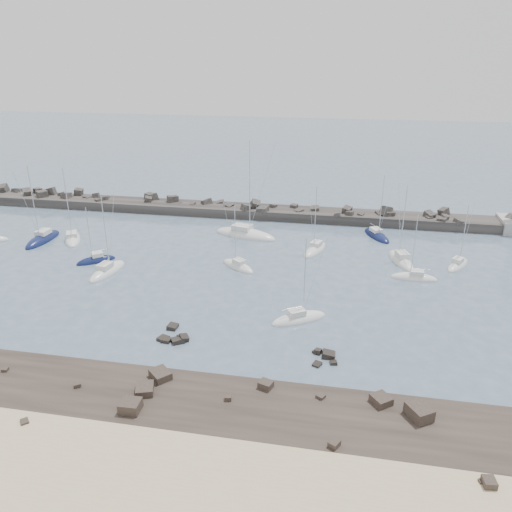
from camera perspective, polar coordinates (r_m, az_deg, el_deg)
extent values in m
plane|color=#495D72|center=(67.09, -3.50, -5.35)|extent=(400.00, 400.00, 0.00)
cube|color=#CDB78E|center=(42.98, -14.82, -25.17)|extent=(140.00, 14.00, 1.00)
cube|color=black|center=(49.56, -9.86, -17.04)|extent=(140.00, 12.00, 0.70)
cube|color=black|center=(51.42, -12.60, -14.62)|extent=(2.21, 2.40, 0.71)
cube|color=black|center=(50.39, 14.11, -15.64)|extent=(2.31, 2.33, 0.75)
cube|color=black|center=(45.58, 24.41, -22.46)|extent=(0.60, 0.54, 0.32)
cube|color=black|center=(49.55, 18.14, -16.58)|extent=(2.73, 2.87, 1.20)
cube|color=black|center=(50.13, 7.41, -15.60)|extent=(1.02, 1.01, 0.31)
cube|color=black|center=(50.85, 1.13, -14.48)|extent=(1.60, 1.49, 0.70)
cube|color=black|center=(45.31, 8.93, -20.43)|extent=(1.14, 1.22, 0.54)
cube|color=black|center=(59.30, -26.75, -11.51)|extent=(0.66, 0.66, 0.29)
cube|color=black|center=(49.49, -3.21, -15.90)|extent=(0.70, 0.66, 0.44)
cube|color=black|center=(52.98, -10.87, -13.17)|extent=(2.70, 2.68, 0.80)
cube|color=black|center=(45.42, 25.08, -22.44)|extent=(1.08, 1.17, 0.72)
cube|color=black|center=(49.42, -14.16, -16.30)|extent=(1.89, 1.75, 1.04)
cube|color=black|center=(54.03, -19.70, -13.70)|extent=(0.81, 0.81, 0.41)
cube|color=black|center=(51.30, -24.93, -16.82)|extent=(1.03, 1.03, 0.35)
cube|color=black|center=(59.69, -8.63, -9.16)|extent=(0.99, 0.96, 0.63)
cube|color=black|center=(59.22, -8.91, -9.65)|extent=(1.96, 1.89, 1.14)
cube|color=black|center=(59.26, -8.24, -9.31)|extent=(1.53, 1.43, 1.07)
cube|color=black|center=(59.97, -10.55, -9.34)|extent=(1.46, 1.53, 0.68)
cube|color=black|center=(59.54, -10.21, -9.64)|extent=(1.14, 0.95, 0.87)
cube|color=black|center=(62.06, -9.50, -8.21)|extent=(1.35, 1.38, 1.23)
cube|color=black|center=(55.57, 8.86, -12.01)|extent=(0.94, 1.00, 0.66)
cube|color=black|center=(56.68, 8.23, -11.34)|extent=(1.57, 1.44, 1.47)
cube|color=black|center=(55.14, 7.01, -12.32)|extent=(1.19, 1.23, 0.88)
cube|color=black|center=(56.94, 7.11, -10.77)|extent=(0.98, 1.06, 0.69)
cube|color=black|center=(57.05, 6.86, -10.93)|extent=(0.97, 1.00, 0.55)
cube|color=#2B2826|center=(102.86, -2.51, 4.87)|extent=(115.00, 6.00, 3.20)
cube|color=#2B2826|center=(100.51, 19.16, 4.06)|extent=(1.44, 1.56, 1.18)
cube|color=#2B2826|center=(122.43, -23.67, 6.77)|extent=(1.97, 1.97, 1.60)
cube|color=#2B2826|center=(104.62, -7.28, 5.81)|extent=(1.82, 1.70, 1.38)
cube|color=#2B2826|center=(105.32, 27.07, 3.85)|extent=(2.35, 2.56, 1.74)
cube|color=#2B2826|center=(101.64, -0.40, 5.55)|extent=(1.50, 1.44, 1.13)
cube|color=#2B2826|center=(97.45, 9.28, 4.68)|extent=(1.37, 1.21, 1.08)
cube|color=#2B2826|center=(111.25, -17.50, 6.07)|extent=(2.04, 1.97, 1.17)
cube|color=#2B2826|center=(103.49, 20.66, 4.69)|extent=(2.60, 2.31, 2.14)
cube|color=#2B2826|center=(106.87, -9.49, 6.41)|extent=(2.79, 2.80, 1.71)
cube|color=#2B2826|center=(99.91, 22.11, 3.61)|extent=(2.14, 2.03, 1.49)
cube|color=#2B2826|center=(118.02, -21.36, 6.56)|extent=(1.34, 1.27, 1.23)
cube|color=#2B2826|center=(102.72, -3.11, 5.70)|extent=(2.20, 2.36, 1.50)
cube|color=#2B2826|center=(99.16, 0.77, 5.26)|extent=(2.55, 2.35, 1.62)
cube|color=#2B2826|center=(100.61, 14.11, 4.64)|extent=(2.50, 2.59, 1.71)
cube|color=#2B2826|center=(99.54, 10.36, 5.12)|extent=(2.14, 2.40, 2.03)
cube|color=#2B2826|center=(99.79, 14.64, 4.96)|extent=(2.54, 2.69, 2.69)
cube|color=#2B2826|center=(121.24, -24.62, 6.57)|extent=(2.79, 2.90, 2.21)
cube|color=#2B2826|center=(101.74, 4.37, 5.58)|extent=(1.66, 1.64, 1.37)
cube|color=#2B2826|center=(101.49, -0.06, 5.81)|extent=(2.63, 2.76, 2.61)
cube|color=#2B2826|center=(115.78, -20.86, 6.39)|extent=(2.37, 2.49, 2.06)
cube|color=#2B2826|center=(117.11, -19.61, 6.81)|extent=(2.28, 2.01, 2.22)
cube|color=#2B2826|center=(119.82, -22.38, 6.78)|extent=(2.44, 2.10, 2.45)
cube|color=#2B2826|center=(103.51, 19.67, 4.41)|extent=(1.31, 1.16, 0.99)
cube|color=#2B2826|center=(109.21, -11.56, 6.60)|extent=(2.45, 2.14, 2.15)
cube|color=#2B2826|center=(126.62, -26.89, 6.86)|extent=(2.21, 2.70, 2.35)
cube|color=#2B2826|center=(114.14, -17.82, 6.55)|extent=(1.79, 1.79, 1.67)
cube|color=#2B2826|center=(114.83, -18.71, 6.33)|extent=(1.83, 2.02, 1.13)
cube|color=#2B2826|center=(108.40, -12.16, 6.32)|extent=(1.53, 1.52, 1.03)
cube|color=#2B2826|center=(101.23, 19.22, 4.44)|extent=(2.41, 2.62, 1.69)
cube|color=#2B2826|center=(98.37, 10.65, 4.72)|extent=(1.66, 1.54, 1.35)
cube|color=#2B2826|center=(112.18, -16.91, 6.18)|extent=(2.45, 2.54, 1.83)
cube|color=#2B2826|center=(99.85, -1.19, 5.50)|extent=(2.46, 2.44, 1.77)
cube|color=#2B2826|center=(105.76, -8.79, 5.92)|extent=(1.29, 1.31, 0.76)
cube|color=#2B2826|center=(108.06, -12.24, 6.19)|extent=(2.21, 2.10, 2.02)
cube|color=#2B2826|center=(101.71, 1.98, 5.62)|extent=(1.70, 1.84, 1.38)
cube|color=#2B2826|center=(110.14, -12.03, 6.59)|extent=(2.33, 2.32, 1.99)
cube|color=#2B2826|center=(102.46, -0.25, 5.88)|extent=(2.07, 2.04, 1.46)
cube|color=#2B2826|center=(125.44, -25.65, 6.71)|extent=(2.61, 2.59, 1.88)
cube|color=#2B2826|center=(99.62, 4.95, 5.04)|extent=(2.21, 2.16, 1.21)
cube|color=#2B2826|center=(100.63, 20.75, 4.13)|extent=(1.69, 1.64, 1.44)
cube|color=#2B2826|center=(98.92, 11.87, 4.60)|extent=(1.54, 1.59, 1.34)
cube|color=#2B2826|center=(100.42, 6.77, 5.33)|extent=(1.82, 1.91, 1.47)
cube|color=#2B2826|center=(118.60, -23.26, 6.54)|extent=(3.06, 2.99, 1.45)
cube|color=#2B2826|center=(105.39, -4.14, 6.02)|extent=(2.13, 2.34, 1.43)
cube|color=#2B2826|center=(104.75, -5.64, 6.09)|extent=(2.87, 2.63, 2.15)
cube|color=#2B2826|center=(99.93, 14.98, 4.72)|extent=(2.33, 2.49, 1.80)
cube|color=#2B2826|center=(99.83, 20.48, 3.79)|extent=(2.13, 1.99, 1.42)
ellipsoid|color=silver|center=(94.78, -20.22, 1.80)|extent=(6.53, 8.87, 2.07)
cube|color=silver|center=(93.98, -20.32, 2.39)|extent=(2.70, 2.96, 0.62)
cylinder|color=silver|center=(93.45, -20.77, 5.80)|extent=(0.11, 0.11, 11.68)
cylinder|color=silver|center=(93.23, -20.37, 2.61)|extent=(1.75, 3.07, 0.09)
ellipsoid|color=#101842|center=(83.60, -17.81, -0.59)|extent=(5.91, 5.42, 1.86)
cube|color=silver|center=(83.24, -17.70, 0.16)|extent=(2.11, 2.05, 0.68)
cylinder|color=silver|center=(81.80, -18.55, 2.52)|extent=(0.12, 0.12, 8.28)
cylinder|color=silver|center=(83.09, -17.46, 0.62)|extent=(1.93, 1.66, 0.10)
ellipsoid|color=silver|center=(79.09, -16.62, -1.78)|extent=(3.86, 8.57, 2.12)
cube|color=silver|center=(78.30, -16.89, -1.06)|extent=(2.02, 2.55, 0.68)
cylinder|color=silver|center=(77.25, -16.86, 2.80)|extent=(0.12, 0.12, 11.16)
cylinder|color=silver|center=(77.64, -17.19, -0.79)|extent=(0.63, 3.28, 0.10)
ellipsoid|color=silver|center=(90.78, -1.24, 2.35)|extent=(12.48, 6.63, 2.76)
cube|color=silver|center=(90.51, -1.59, 3.34)|extent=(3.84, 3.18, 0.80)
cylinder|color=silver|center=(87.62, -0.73, 7.93)|extent=(0.14, 0.14, 16.11)
cylinder|color=silver|center=(90.63, -2.07, 3.86)|extent=(4.64, 1.33, 0.11)
ellipsoid|color=silver|center=(77.60, -2.08, -1.27)|extent=(6.68, 5.80, 1.83)
cube|color=silver|center=(76.93, -1.93, -0.61)|extent=(2.34, 2.24, 0.61)
cylinder|color=silver|center=(76.00, -2.40, 2.56)|extent=(0.10, 0.10, 9.17)
cylinder|color=silver|center=(76.37, -1.70, -0.32)|extent=(2.21, 1.72, 0.09)
ellipsoid|color=silver|center=(84.46, 6.77, 0.61)|extent=(4.68, 7.92, 2.03)
cube|color=silver|center=(84.35, 6.91, 1.45)|extent=(2.13, 2.50, 0.67)
cylinder|color=silver|center=(81.91, 6.79, 4.35)|extent=(0.12, 0.12, 10.22)
cylinder|color=silver|center=(84.59, 7.07, 1.96)|extent=(1.07, 2.89, 0.10)
ellipsoid|color=silver|center=(63.09, 4.92, -7.28)|extent=(7.47, 5.90, 1.99)
cube|color=silver|center=(62.36, 4.65, -6.41)|extent=(2.54, 2.37, 0.67)
cylinder|color=silver|center=(60.66, 5.60, -2.38)|extent=(0.11, 0.11, 9.98)
cylinder|color=silver|center=(61.86, 4.23, -5.99)|extent=(2.55, 1.67, 0.10)
ellipsoid|color=#101842|center=(92.91, 13.61, 2.18)|extent=(5.75, 8.09, 1.96)
cube|color=silver|center=(92.85, 13.56, 2.92)|extent=(2.41, 2.68, 0.61)
cylinder|color=silver|center=(90.52, 14.16, 5.68)|extent=(0.11, 0.11, 10.59)
cylinder|color=silver|center=(93.11, 13.43, 3.36)|extent=(1.51, 2.83, 0.09)
ellipsoid|color=silver|center=(77.28, 17.58, -2.48)|extent=(6.74, 2.23, 1.79)
cube|color=silver|center=(76.90, 17.92, -1.78)|extent=(1.91, 1.39, 0.60)
cylinder|color=silver|center=(75.24, 17.64, 1.20)|extent=(0.10, 0.10, 9.04)
cylinder|color=silver|center=(76.74, 18.32, -1.43)|extent=(2.68, 0.15, 0.09)
ellipsoid|color=silver|center=(82.95, 16.18, -0.58)|extent=(4.96, 8.66, 2.26)
cube|color=silver|center=(82.11, 16.39, 0.17)|extent=(2.29, 2.71, 0.76)
cylinder|color=silver|center=(81.29, 16.49, 3.85)|extent=(0.13, 0.13, 11.16)
cylinder|color=silver|center=(81.36, 16.59, 0.48)|extent=(1.11, 3.18, 0.11)
ellipsoid|color=silver|center=(84.11, 22.04, -1.05)|extent=(5.17, 6.81, 1.87)
cube|color=silver|center=(83.41, 22.07, -0.41)|extent=(2.11, 2.30, 0.65)
cylinder|color=silver|center=(82.78, 22.70, 2.44)|extent=(0.11, 0.11, 9.02)
cylinder|color=silver|center=(82.77, 22.02, -0.13)|extent=(1.43, 2.35, 0.09)
ellipsoid|color=#101842|center=(96.12, -23.18, 1.64)|extent=(3.13, 9.31, 2.43)
cube|color=silver|center=(96.02, -23.15, 2.53)|extent=(1.94, 2.64, 0.80)
cylinder|color=silver|center=(93.44, -24.10, 5.64)|extent=(0.14, 0.14, 12.47)
cylinder|color=silver|center=(96.28, -23.01, 3.08)|extent=(0.22, 3.70, 0.11)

